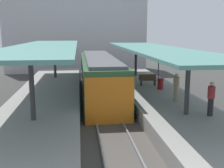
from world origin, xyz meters
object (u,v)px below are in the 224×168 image
litter_bin (160,84)px  passenger_near_bench (176,87)px  platform_bench (148,79)px  passenger_mid_platform (211,98)px  commuter_train (100,76)px  platform_sign (159,62)px

litter_bin → passenger_near_bench: size_ratio=0.48×
platform_bench → litter_bin: platform_bench is taller
passenger_near_bench → passenger_mid_platform: (0.63, -3.20, 0.03)m
commuter_train → passenger_near_bench: 6.92m
passenger_near_bench → passenger_mid_platform: passenger_mid_platform is taller
platform_bench → platform_sign: (1.48, 2.13, 1.16)m
platform_sign → litter_bin: (-0.93, -3.76, -1.22)m
litter_bin → passenger_mid_platform: 6.64m
platform_bench → litter_bin: bearing=-71.7°
commuter_train → platform_bench: bearing=-6.2°
passenger_near_bench → passenger_mid_platform: bearing=-78.9°
commuter_train → litter_bin: size_ratio=17.81×
platform_sign → litter_bin: 4.07m
commuter_train → passenger_mid_platform: (4.91, -8.64, 0.17)m
platform_sign → litter_bin: platform_sign is taller
commuter_train → passenger_mid_platform: bearing=-60.4°
commuter_train → platform_sign: size_ratio=6.45×
platform_bench → platform_sign: platform_sign is taller
litter_bin → passenger_near_bench: (-0.05, -3.39, 0.47)m
commuter_train → platform_bench: 3.82m
commuter_train → platform_sign: commuter_train is taller
litter_bin → platform_bench: bearing=108.3°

